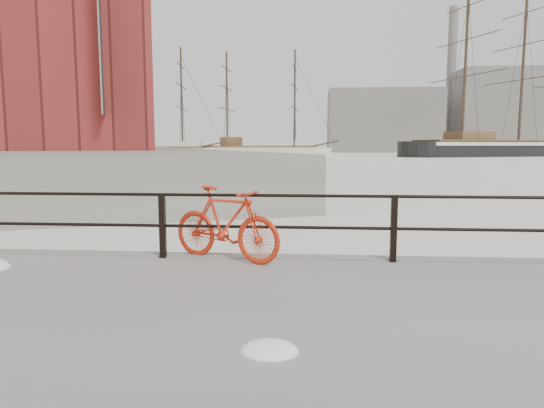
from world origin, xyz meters
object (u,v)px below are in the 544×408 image
(bicycle, at_px, (226,224))
(schooner_left, at_px, (149,157))
(schooner_mid, at_px, (261,157))
(barque_black, at_px, (518,156))

(bicycle, bearing_deg, schooner_left, 134.42)
(schooner_mid, relative_size, schooner_left, 1.03)
(barque_black, distance_m, schooner_mid, 49.35)
(schooner_mid, xyz_separation_m, schooner_left, (-18.94, -3.16, 0.00))
(bicycle, height_order, schooner_mid, schooner_mid)
(bicycle, bearing_deg, schooner_mid, 120.39)
(bicycle, xyz_separation_m, schooner_left, (-26.35, 74.47, -0.91))
(bicycle, xyz_separation_m, barque_black, (40.63, 88.90, -0.91))
(bicycle, distance_m, schooner_mid, 77.98)
(barque_black, xyz_separation_m, schooner_mid, (-48.05, -11.28, 0.00))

